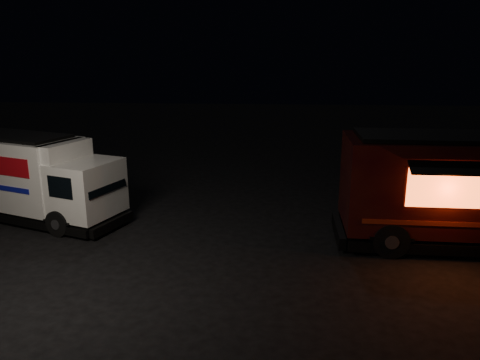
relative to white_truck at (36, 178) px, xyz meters
name	(u,v)px	position (x,y,z in m)	size (l,w,h in m)	color
ground	(177,252)	(5.23, -2.47, -1.43)	(80.00, 80.00, 0.00)	black
white_truck	(36,178)	(0.00, 0.00, 0.00)	(6.29, 2.15, 2.85)	white
red_truck	(461,191)	(13.34, -1.24, 0.21)	(7.03, 2.59, 3.27)	#39110A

